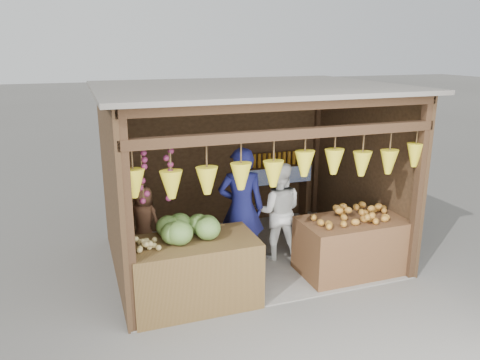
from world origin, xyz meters
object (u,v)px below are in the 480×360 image
counter_left (194,272)px  man_standing (241,209)px  woman_standing (278,211)px  counter_right (353,246)px  vendor_seated (144,221)px

counter_left → man_standing: (0.91, 0.78, 0.48)m
woman_standing → counter_right: bearing=158.0°
vendor_seated → man_standing: bearing=-150.9°
woman_standing → vendor_seated: size_ratio=1.52×
counter_right → man_standing: man_standing is taller
man_standing → woman_standing: size_ratio=1.20×
counter_left → vendor_seated: size_ratio=1.58×
counter_left → woman_standing: bearing=30.0°
woman_standing → vendor_seated: (-2.01, 0.16, 0.04)m
counter_left → woman_standing: woman_standing is taller
counter_left → vendor_seated: vendor_seated is taller
vendor_seated → woman_standing: bearing=-144.2°
counter_right → vendor_seated: bearing=161.2°
counter_left → vendor_seated: 1.21m
man_standing → woman_standing: 0.67m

